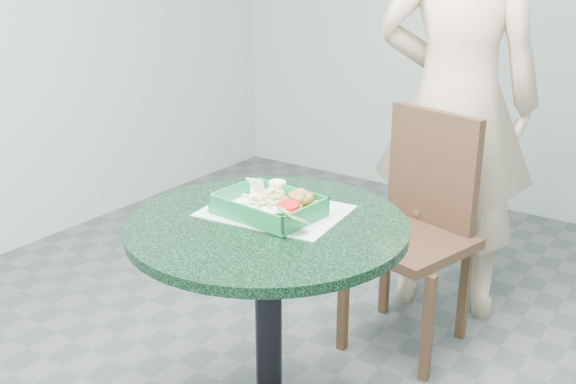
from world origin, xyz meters
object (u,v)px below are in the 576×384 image
Objects in this scene: food_basket at (269,216)px; crab_sandwich at (300,206)px; diner_person at (460,49)px; sauce_ramekin at (274,192)px; cafe_table at (268,280)px; dining_chair at (419,215)px.

crab_sandwich is (0.08, 0.05, 0.03)m from food_basket.
sauce_ramekin is at bearing 63.41° from diner_person.
diner_person is 21.39× the size of crab_sandwich.
food_basket is at bearing -144.75° from crab_sandwich.
food_basket is at bearing -61.32° from sauce_ramekin.
cafe_table is 0.36× the size of diner_person.
diner_person reaches higher than crab_sandwich.
crab_sandwich is at bearing 35.25° from food_basket.
diner_person reaches higher than food_basket.
diner_person is (-0.01, 0.32, 0.60)m from dining_chair.
crab_sandwich is (0.05, 0.10, 0.22)m from cafe_table.
cafe_table is 0.19m from food_basket.
dining_chair reaches higher than sauce_ramekin.
sauce_ramekin is (-0.06, 0.11, 0.03)m from food_basket.
dining_chair is at bearing 83.27° from cafe_table.
dining_chair reaches higher than cafe_table.
dining_chair is 8.75× the size of crab_sandwich.
food_basket is (-0.03, 0.04, 0.19)m from cafe_table.
crab_sandwich is at bearing -79.44° from dining_chair.
dining_chair is 3.20× the size of food_basket.
cafe_table is at bearing 68.72° from diner_person.
sauce_ramekin is (-0.17, -1.03, -0.34)m from diner_person.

